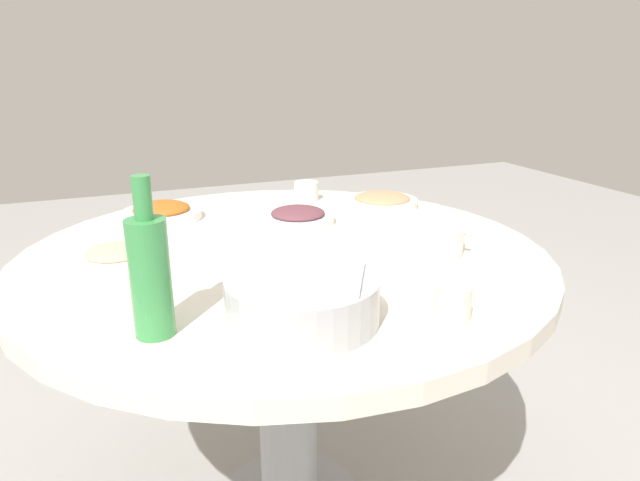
{
  "coord_description": "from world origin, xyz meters",
  "views": [
    {
      "loc": [
        -0.39,
        -1.18,
        1.18
      ],
      "look_at": [
        0.04,
        -0.12,
        0.8
      ],
      "focal_mm": 31.68,
      "sensor_mm": 36.0,
      "label": 1
    }
  ],
  "objects_px": {
    "dish_noodles": "(116,255)",
    "dish_shrimp": "(382,201)",
    "soup_bowl": "(404,237)",
    "green_bottle": "(150,273)",
    "dish_stirfry": "(162,212)",
    "tea_cup_far": "(306,191)",
    "tea_cup_near": "(453,303)",
    "round_dining_table": "(286,301)",
    "dish_eggplant": "(298,216)",
    "rice_bowl": "(303,298)"
  },
  "relations": [
    {
      "from": "round_dining_table",
      "to": "dish_stirfry",
      "type": "xyz_separation_m",
      "value": [
        -0.23,
        0.37,
        0.15
      ]
    },
    {
      "from": "green_bottle",
      "to": "tea_cup_near",
      "type": "distance_m",
      "value": 0.5
    },
    {
      "from": "round_dining_table",
      "to": "soup_bowl",
      "type": "xyz_separation_m",
      "value": [
        0.26,
        -0.1,
        0.16
      ]
    },
    {
      "from": "dish_eggplant",
      "to": "tea_cup_near",
      "type": "relative_size",
      "value": 3.17
    },
    {
      "from": "rice_bowl",
      "to": "tea_cup_near",
      "type": "xyz_separation_m",
      "value": [
        0.24,
        -0.09,
        -0.01
      ]
    },
    {
      "from": "soup_bowl",
      "to": "green_bottle",
      "type": "height_order",
      "value": "green_bottle"
    },
    {
      "from": "dish_shrimp",
      "to": "green_bottle",
      "type": "xyz_separation_m",
      "value": [
        -0.72,
        -0.57,
        0.09
      ]
    },
    {
      "from": "dish_noodles",
      "to": "dish_stirfry",
      "type": "height_order",
      "value": "dish_stirfry"
    },
    {
      "from": "dish_eggplant",
      "to": "dish_stirfry",
      "type": "relative_size",
      "value": 0.91
    },
    {
      "from": "rice_bowl",
      "to": "tea_cup_far",
      "type": "distance_m",
      "value": 0.84
    },
    {
      "from": "dish_shrimp",
      "to": "tea_cup_far",
      "type": "distance_m",
      "value": 0.24
    },
    {
      "from": "dish_stirfry",
      "to": "dish_shrimp",
      "type": "bearing_deg",
      "value": -10.66
    },
    {
      "from": "soup_bowl",
      "to": "dish_stirfry",
      "type": "relative_size",
      "value": 1.23
    },
    {
      "from": "dish_eggplant",
      "to": "dish_noodles",
      "type": "xyz_separation_m",
      "value": [
        -0.47,
        -0.13,
        -0.0
      ]
    },
    {
      "from": "round_dining_table",
      "to": "tea_cup_far",
      "type": "height_order",
      "value": "tea_cup_far"
    },
    {
      "from": "green_bottle",
      "to": "tea_cup_far",
      "type": "xyz_separation_m",
      "value": [
        0.54,
        0.74,
        -0.08
      ]
    },
    {
      "from": "soup_bowl",
      "to": "dish_stirfry",
      "type": "xyz_separation_m",
      "value": [
        -0.49,
        0.47,
        -0.01
      ]
    },
    {
      "from": "tea_cup_near",
      "to": "dish_shrimp",
      "type": "bearing_deg",
      "value": 71.15
    },
    {
      "from": "soup_bowl",
      "to": "dish_noodles",
      "type": "xyz_separation_m",
      "value": [
        -0.63,
        0.17,
        -0.02
      ]
    },
    {
      "from": "tea_cup_near",
      "to": "dish_stirfry",
      "type": "bearing_deg",
      "value": 114.8
    },
    {
      "from": "soup_bowl",
      "to": "dish_shrimp",
      "type": "bearing_deg",
      "value": 69.62
    },
    {
      "from": "dish_stirfry",
      "to": "rice_bowl",
      "type": "bearing_deg",
      "value": -79.04
    },
    {
      "from": "round_dining_table",
      "to": "dish_stirfry",
      "type": "distance_m",
      "value": 0.46
    },
    {
      "from": "dish_noodles",
      "to": "round_dining_table",
      "type": "bearing_deg",
      "value": -10.51
    },
    {
      "from": "tea_cup_far",
      "to": "tea_cup_near",
      "type": "bearing_deg",
      "value": -94.19
    },
    {
      "from": "dish_eggplant",
      "to": "tea_cup_far",
      "type": "distance_m",
      "value": 0.25
    },
    {
      "from": "dish_shrimp",
      "to": "tea_cup_near",
      "type": "distance_m",
      "value": 0.75
    },
    {
      "from": "round_dining_table",
      "to": "dish_eggplant",
      "type": "distance_m",
      "value": 0.27
    },
    {
      "from": "dish_eggplant",
      "to": "tea_cup_near",
      "type": "distance_m",
      "value": 0.65
    },
    {
      "from": "round_dining_table",
      "to": "dish_eggplant",
      "type": "height_order",
      "value": "dish_eggplant"
    },
    {
      "from": "dish_shrimp",
      "to": "tea_cup_near",
      "type": "height_order",
      "value": "tea_cup_near"
    },
    {
      "from": "rice_bowl",
      "to": "dish_shrimp",
      "type": "bearing_deg",
      "value": 52.1
    },
    {
      "from": "rice_bowl",
      "to": "dish_shrimp",
      "type": "distance_m",
      "value": 0.78
    },
    {
      "from": "dish_noodles",
      "to": "soup_bowl",
      "type": "bearing_deg",
      "value": -15.39
    },
    {
      "from": "rice_bowl",
      "to": "soup_bowl",
      "type": "xyz_separation_m",
      "value": [
        0.35,
        0.26,
        -0.01
      ]
    },
    {
      "from": "tea_cup_near",
      "to": "round_dining_table",
      "type": "bearing_deg",
      "value": 108.22
    },
    {
      "from": "dish_eggplant",
      "to": "dish_shrimp",
      "type": "bearing_deg",
      "value": 10.95
    },
    {
      "from": "dish_noodles",
      "to": "dish_shrimp",
      "type": "height_order",
      "value": "dish_shrimp"
    },
    {
      "from": "round_dining_table",
      "to": "dish_eggplant",
      "type": "relative_size",
      "value": 6.11
    },
    {
      "from": "soup_bowl",
      "to": "dish_shrimp",
      "type": "distance_m",
      "value": 0.38
    },
    {
      "from": "green_bottle",
      "to": "dish_stirfry",
      "type": "bearing_deg",
      "value": 82.05
    },
    {
      "from": "rice_bowl",
      "to": "dish_noodles",
      "type": "height_order",
      "value": "rice_bowl"
    },
    {
      "from": "soup_bowl",
      "to": "tea_cup_far",
      "type": "bearing_deg",
      "value": 94.92
    },
    {
      "from": "rice_bowl",
      "to": "soup_bowl",
      "type": "relative_size",
      "value": 0.97
    },
    {
      "from": "round_dining_table",
      "to": "rice_bowl",
      "type": "distance_m",
      "value": 0.41
    },
    {
      "from": "green_bottle",
      "to": "tea_cup_far",
      "type": "bearing_deg",
      "value": 53.72
    },
    {
      "from": "round_dining_table",
      "to": "dish_noodles",
      "type": "distance_m",
      "value": 0.4
    },
    {
      "from": "round_dining_table",
      "to": "tea_cup_far",
      "type": "distance_m",
      "value": 0.5
    },
    {
      "from": "round_dining_table",
      "to": "soup_bowl",
      "type": "height_order",
      "value": "soup_bowl"
    },
    {
      "from": "soup_bowl",
      "to": "green_bottle",
      "type": "distance_m",
      "value": 0.63
    }
  ]
}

